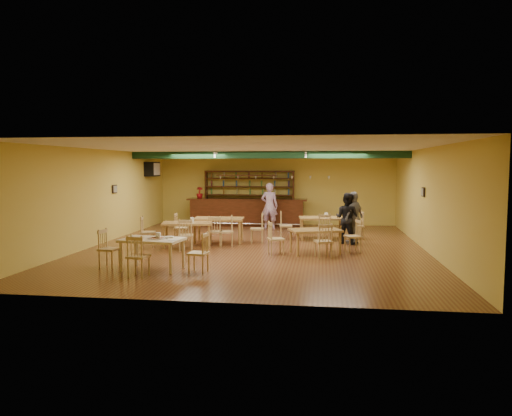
# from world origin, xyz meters

# --- Properties ---
(floor) EXTENTS (12.00, 12.00, 0.00)m
(floor) POSITION_xyz_m (0.00, 0.00, 0.00)
(floor) COLOR #572D18
(floor) RESTS_ON ground
(ceiling_beam) EXTENTS (10.00, 0.30, 0.25)m
(ceiling_beam) POSITION_xyz_m (0.00, 2.80, 2.87)
(ceiling_beam) COLOR black
(ceiling_beam) RESTS_ON ceiling
(track_rail_left) EXTENTS (0.05, 2.50, 0.05)m
(track_rail_left) POSITION_xyz_m (-1.80, 3.40, 2.94)
(track_rail_left) COLOR white
(track_rail_left) RESTS_ON ceiling
(track_rail_right) EXTENTS (0.05, 2.50, 0.05)m
(track_rail_right) POSITION_xyz_m (1.40, 3.40, 2.94)
(track_rail_right) COLOR white
(track_rail_right) RESTS_ON ceiling
(ac_unit) EXTENTS (0.34, 0.70, 0.48)m
(ac_unit) POSITION_xyz_m (-4.80, 4.20, 2.35)
(ac_unit) COLOR white
(ac_unit) RESTS_ON wall_left
(picture_left) EXTENTS (0.04, 0.34, 0.28)m
(picture_left) POSITION_xyz_m (-4.97, 1.00, 1.70)
(picture_left) COLOR black
(picture_left) RESTS_ON wall_left
(picture_right) EXTENTS (0.04, 0.34, 0.28)m
(picture_right) POSITION_xyz_m (4.97, 0.50, 1.70)
(picture_right) COLOR black
(picture_right) RESTS_ON wall_right
(bar_counter) EXTENTS (4.93, 0.85, 1.13)m
(bar_counter) POSITION_xyz_m (-1.09, 5.15, 0.56)
(bar_counter) COLOR black
(bar_counter) RESTS_ON ground
(back_bar_hutch) EXTENTS (3.81, 0.40, 2.28)m
(back_bar_hutch) POSITION_xyz_m (-1.09, 5.78, 1.14)
(back_bar_hutch) COLOR black
(back_bar_hutch) RESTS_ON ground
(poinsettia) EXTENTS (0.34, 0.34, 0.48)m
(poinsettia) POSITION_xyz_m (-3.11, 5.15, 1.37)
(poinsettia) COLOR maroon
(poinsettia) RESTS_ON bar_counter
(dining_table_a) EXTENTS (1.66, 1.07, 0.79)m
(dining_table_a) POSITION_xyz_m (-1.34, 0.78, 0.40)
(dining_table_a) COLOR olive
(dining_table_a) RESTS_ON ground
(dining_table_b) EXTENTS (1.60, 1.06, 0.75)m
(dining_table_b) POSITION_xyz_m (1.97, 1.88, 0.38)
(dining_table_b) COLOR olive
(dining_table_b) RESTS_ON ground
(dining_table_c) EXTENTS (1.66, 1.20, 0.75)m
(dining_table_c) POSITION_xyz_m (-2.12, -0.17, 0.38)
(dining_table_c) COLOR olive
(dining_table_c) RESTS_ON ground
(dining_table_d) EXTENTS (1.59, 1.26, 0.70)m
(dining_table_d) POSITION_xyz_m (1.79, -0.83, 0.35)
(dining_table_d) COLOR olive
(dining_table_d) RESTS_ON ground
(near_table) EXTENTS (1.50, 1.05, 0.76)m
(near_table) POSITION_xyz_m (-2.01, -3.52, 0.38)
(near_table) COLOR beige
(near_table) RESTS_ON ground
(pizza_tray) EXTENTS (0.54, 0.54, 0.01)m
(pizza_tray) POSITION_xyz_m (-1.91, -3.52, 0.76)
(pizza_tray) COLOR silver
(pizza_tray) RESTS_ON near_table
(parmesan_shaker) EXTENTS (0.08, 0.08, 0.11)m
(parmesan_shaker) POSITION_xyz_m (-2.46, -3.67, 0.81)
(parmesan_shaker) COLOR #EAE5C6
(parmesan_shaker) RESTS_ON near_table
(napkin_stack) EXTENTS (0.22, 0.18, 0.03)m
(napkin_stack) POSITION_xyz_m (-1.66, -3.32, 0.77)
(napkin_stack) COLOR white
(napkin_stack) RESTS_ON near_table
(pizza_server) EXTENTS (0.31, 0.26, 0.00)m
(pizza_server) POSITION_xyz_m (-1.76, -3.47, 0.77)
(pizza_server) COLOR silver
(pizza_server) RESTS_ON pizza_tray
(side_plate) EXTENTS (0.24, 0.24, 0.01)m
(side_plate) POSITION_xyz_m (-1.45, -3.72, 0.76)
(side_plate) COLOR white
(side_plate) RESTS_ON near_table
(patron_bar) EXTENTS (0.70, 0.49, 1.82)m
(patron_bar) POSITION_xyz_m (-0.07, 4.33, 0.91)
(patron_bar) COLOR #914AA2
(patron_bar) RESTS_ON ground
(patron_right_a) EXTENTS (0.99, 0.92, 1.62)m
(patron_right_a) POSITION_xyz_m (2.77, 1.08, 0.81)
(patron_right_a) COLOR black
(patron_right_a) RESTS_ON ground
(patron_right_b) EXTENTS (0.88, 1.04, 1.66)m
(patron_right_b) POSITION_xyz_m (2.99, 1.17, 0.83)
(patron_right_b) COLOR gray
(patron_right_b) RESTS_ON ground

